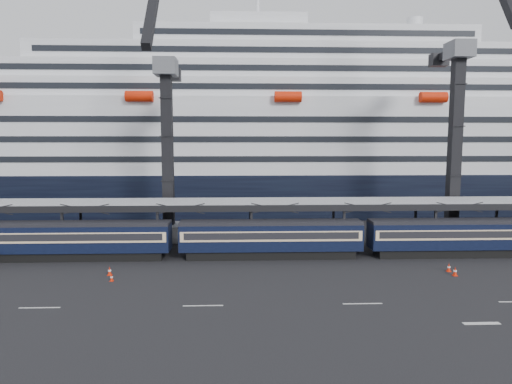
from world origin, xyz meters
TOP-DOWN VIEW (x-y plane):
  - ground at (0.00, 0.00)m, footprint 260.00×260.00m
  - lane_markings at (8.15, -5.23)m, footprint 111.00×4.27m
  - train at (-4.65, 10.00)m, footprint 133.05×3.00m
  - canopy at (0.00, 14.00)m, footprint 130.00×6.25m
  - cruise_ship at (-1.08, 45.99)m, footprint 214.09×28.84m
  - crane_dark_near at (-20.00, 18.59)m, footprint 4.50×17.75m
  - crane_dark_mid at (15.00, 17.59)m, footprint 4.50×18.24m
  - traffic_cone_b at (-23.17, 4.14)m, footprint 0.41×0.41m
  - traffic_cone_c at (-22.50, 2.33)m, footprint 0.34×0.34m
  - traffic_cone_d at (8.40, 4.20)m, footprint 0.40×0.40m
  - traffic_cone_e at (8.35, 2.85)m, footprint 0.43×0.43m

SIDE VIEW (x-z plane):
  - ground at x=0.00m, z-range 0.00..0.00m
  - lane_markings at x=8.15m, z-range 0.00..0.02m
  - traffic_cone_c at x=-22.50m, z-range 0.00..0.67m
  - traffic_cone_d at x=8.40m, z-range -0.01..0.80m
  - traffic_cone_b at x=-23.17m, z-range -0.01..0.81m
  - traffic_cone_e at x=8.35m, z-range -0.01..0.85m
  - train at x=-4.65m, z-range 0.18..4.23m
  - canopy at x=0.00m, z-range 2.49..8.01m
  - crane_dark_near at x=-20.00m, z-range -5.61..29.47m
  - cruise_ship at x=-1.08m, z-range -4.66..29.34m
  - crane_dark_mid at x=15.00m, z-range -6.46..33.18m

